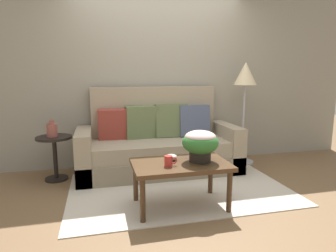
{
  "coord_description": "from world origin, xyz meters",
  "views": [
    {
      "loc": [
        -0.9,
        -2.97,
        1.33
      ],
      "look_at": [
        -0.11,
        0.26,
        0.75
      ],
      "focal_mm": 30.99,
      "sensor_mm": 36.0,
      "label": 1
    }
  ],
  "objects": [
    {
      "name": "ground_plane",
      "position": [
        0.0,
        0.0,
        0.0
      ],
      "size": [
        14.0,
        14.0,
        0.0
      ],
      "primitive_type": "plane",
      "color": "brown"
    },
    {
      "name": "wall_back",
      "position": [
        0.0,
        1.35,
        1.35
      ],
      "size": [
        6.4,
        0.12,
        2.7
      ],
      "primitive_type": "cube",
      "color": "gray",
      "rests_on": "ground"
    },
    {
      "name": "area_rug",
      "position": [
        0.0,
        0.16,
        0.01
      ],
      "size": [
        2.53,
        1.61,
        0.01
      ],
      "primitive_type": "cube",
      "color": "beige",
      "rests_on": "ground"
    },
    {
      "name": "couch",
      "position": [
        -0.09,
        0.9,
        0.36
      ],
      "size": [
        2.19,
        0.86,
        1.17
      ],
      "color": "gray",
      "rests_on": "ground"
    },
    {
      "name": "coffee_table",
      "position": [
        -0.12,
        -0.29,
        0.41
      ],
      "size": [
        0.96,
        0.59,
        0.47
      ],
      "color": "#442D1B",
      "rests_on": "ground"
    },
    {
      "name": "side_table",
      "position": [
        -1.45,
        0.84,
        0.39
      ],
      "size": [
        0.44,
        0.44,
        0.57
      ],
      "color": "black",
      "rests_on": "ground"
    },
    {
      "name": "floor_lamp",
      "position": [
        1.23,
        0.95,
        1.22
      ],
      "size": [
        0.35,
        0.35,
        1.52
      ],
      "color": "#B2B2B7",
      "rests_on": "ground"
    },
    {
      "name": "potted_plant",
      "position": [
        0.09,
        -0.3,
        0.66
      ],
      "size": [
        0.37,
        0.37,
        0.32
      ],
      "color": "black",
      "rests_on": "coffee_table"
    },
    {
      "name": "coffee_mug",
      "position": [
        -0.26,
        -0.37,
        0.52
      ],
      "size": [
        0.13,
        0.08,
        0.1
      ],
      "color": "red",
      "rests_on": "coffee_table"
    },
    {
      "name": "snack_bowl",
      "position": [
        -0.19,
        -0.19,
        0.5
      ],
      "size": [
        0.12,
        0.12,
        0.06
      ],
      "color": "silver",
      "rests_on": "coffee_table"
    },
    {
      "name": "table_vase",
      "position": [
        -1.47,
        0.83,
        0.66
      ],
      "size": [
        0.13,
        0.13,
        0.21
      ],
      "color": "#934C42",
      "rests_on": "side_table"
    }
  ]
}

